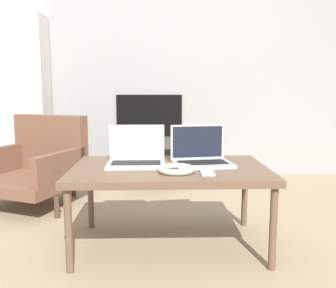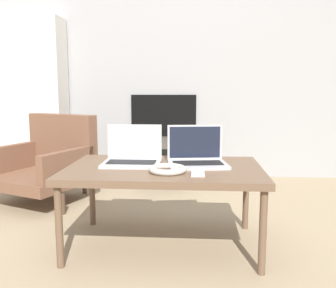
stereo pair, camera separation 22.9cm
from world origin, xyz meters
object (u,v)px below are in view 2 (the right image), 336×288
at_px(laptop_left, 133,156).
at_px(tv, 161,161).
at_px(phone, 198,173).
at_px(armchair, 49,161).
at_px(headphones, 168,169).
at_px(laptop_right, 197,157).

bearing_deg(laptop_left, tv, 87.94).
relative_size(laptop_left, phone, 2.23).
relative_size(tv, armchair, 0.68).
relative_size(laptop_left, tv, 0.57).
bearing_deg(tv, headphones, -83.64).
bearing_deg(headphones, laptop_right, 54.21).
distance_m(headphones, armchair, 1.38).
bearing_deg(laptop_left, laptop_right, -0.45).
xyz_separation_m(laptop_right, headphones, (-0.15, -0.20, -0.03)).
bearing_deg(phone, tv, 101.66).
bearing_deg(armchair, laptop_right, -10.43).
height_order(laptop_right, phone, laptop_right).
bearing_deg(laptop_left, headphones, -44.37).
bearing_deg(tv, phone, -78.34).
bearing_deg(armchair, laptop_left, -20.82).
bearing_deg(phone, laptop_right, 91.15).
distance_m(laptop_left, laptop_right, 0.36).
bearing_deg(phone, armchair, 139.76).
relative_size(phone, armchair, 0.17).
bearing_deg(laptop_right, phone, -97.07).
bearing_deg(tv, armchair, -144.11).
xyz_separation_m(headphones, tv, (-0.17, 1.54, -0.26)).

